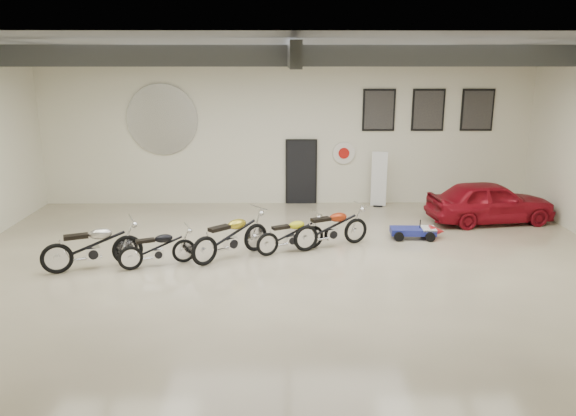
{
  "coord_description": "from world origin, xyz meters",
  "views": [
    {
      "loc": [
        -0.17,
        -12.32,
        4.71
      ],
      "look_at": [
        0.0,
        1.2,
        1.1
      ],
      "focal_mm": 35.0,
      "sensor_mm": 36.0,
      "label": 1
    }
  ],
  "objects_px": {
    "motorcycle_gold": "(231,235)",
    "motorcycle_yellow": "(291,234)",
    "vintage_car": "(490,202)",
    "banner_stand": "(379,179)",
    "motorcycle_red": "(331,227)",
    "motorcycle_silver": "(92,245)",
    "motorcycle_black": "(157,247)",
    "go_kart": "(418,229)"
  },
  "relations": [
    {
      "from": "motorcycle_gold",
      "to": "motorcycle_yellow",
      "type": "distance_m",
      "value": 1.52
    },
    {
      "from": "banner_stand",
      "to": "motorcycle_silver",
      "type": "height_order",
      "value": "banner_stand"
    },
    {
      "from": "motorcycle_silver",
      "to": "motorcycle_red",
      "type": "bearing_deg",
      "value": -7.42
    },
    {
      "from": "motorcycle_silver",
      "to": "go_kart",
      "type": "relative_size",
      "value": 1.5
    },
    {
      "from": "motorcycle_red",
      "to": "motorcycle_gold",
      "type": "bearing_deg",
      "value": 172.24
    },
    {
      "from": "banner_stand",
      "to": "vintage_car",
      "type": "relative_size",
      "value": 0.5
    },
    {
      "from": "banner_stand",
      "to": "vintage_car",
      "type": "distance_m",
      "value": 3.54
    },
    {
      "from": "motorcycle_black",
      "to": "motorcycle_gold",
      "type": "xyz_separation_m",
      "value": [
        1.66,
        0.55,
        0.11
      ]
    },
    {
      "from": "banner_stand",
      "to": "motorcycle_gold",
      "type": "xyz_separation_m",
      "value": [
        -4.41,
        -4.87,
        -0.35
      ]
    },
    {
      "from": "banner_stand",
      "to": "motorcycle_gold",
      "type": "distance_m",
      "value": 6.58
    },
    {
      "from": "banner_stand",
      "to": "motorcycle_black",
      "type": "bearing_deg",
      "value": -129.1
    },
    {
      "from": "motorcycle_red",
      "to": "go_kart",
      "type": "relative_size",
      "value": 1.42
    },
    {
      "from": "motorcycle_yellow",
      "to": "motorcycle_red",
      "type": "distance_m",
      "value": 1.11
    },
    {
      "from": "banner_stand",
      "to": "go_kart",
      "type": "xyz_separation_m",
      "value": [
        0.5,
        -3.4,
        -0.65
      ]
    },
    {
      "from": "motorcycle_silver",
      "to": "vintage_car",
      "type": "xyz_separation_m",
      "value": [
        10.5,
        3.7,
        0.05
      ]
    },
    {
      "from": "go_kart",
      "to": "vintage_car",
      "type": "relative_size",
      "value": 0.4
    },
    {
      "from": "go_kart",
      "to": "vintage_car",
      "type": "bearing_deg",
      "value": 34.24
    },
    {
      "from": "motorcycle_black",
      "to": "vintage_car",
      "type": "height_order",
      "value": "vintage_car"
    },
    {
      "from": "motorcycle_silver",
      "to": "motorcycle_black",
      "type": "xyz_separation_m",
      "value": [
        1.45,
        0.15,
        -0.11
      ]
    },
    {
      "from": "motorcycle_silver",
      "to": "vintage_car",
      "type": "height_order",
      "value": "vintage_car"
    },
    {
      "from": "motorcycle_gold",
      "to": "motorcycle_yellow",
      "type": "height_order",
      "value": "motorcycle_gold"
    },
    {
      "from": "banner_stand",
      "to": "motorcycle_gold",
      "type": "height_order",
      "value": "banner_stand"
    },
    {
      "from": "motorcycle_yellow",
      "to": "vintage_car",
      "type": "bearing_deg",
      "value": -2.9
    },
    {
      "from": "motorcycle_red",
      "to": "motorcycle_silver",
      "type": "bearing_deg",
      "value": 169.86
    },
    {
      "from": "motorcycle_silver",
      "to": "go_kart",
      "type": "bearing_deg",
      "value": -6.95
    },
    {
      "from": "vintage_car",
      "to": "banner_stand",
      "type": "bearing_deg",
      "value": 49.75
    },
    {
      "from": "vintage_car",
      "to": "motorcycle_gold",
      "type": "bearing_deg",
      "value": 104.03
    },
    {
      "from": "banner_stand",
      "to": "motorcycle_gold",
      "type": "relative_size",
      "value": 0.84
    },
    {
      "from": "motorcycle_gold",
      "to": "motorcycle_black",
      "type": "bearing_deg",
      "value": 156.75
    },
    {
      "from": "motorcycle_black",
      "to": "go_kart",
      "type": "bearing_deg",
      "value": -6.25
    },
    {
      "from": "motorcycle_red",
      "to": "banner_stand",
      "type": "bearing_deg",
      "value": 40.27
    },
    {
      "from": "motorcycle_yellow",
      "to": "vintage_car",
      "type": "relative_size",
      "value": 0.5
    },
    {
      "from": "banner_stand",
      "to": "go_kart",
      "type": "height_order",
      "value": "banner_stand"
    },
    {
      "from": "motorcycle_silver",
      "to": "go_kart",
      "type": "distance_m",
      "value": 8.32
    },
    {
      "from": "motorcycle_black",
      "to": "motorcycle_red",
      "type": "relative_size",
      "value": 0.85
    },
    {
      "from": "banner_stand",
      "to": "vintage_car",
      "type": "height_order",
      "value": "banner_stand"
    },
    {
      "from": "motorcycle_silver",
      "to": "vintage_car",
      "type": "bearing_deg",
      "value": -2.75
    },
    {
      "from": "motorcycle_black",
      "to": "motorcycle_yellow",
      "type": "xyz_separation_m",
      "value": [
        3.12,
        0.96,
        0.02
      ]
    },
    {
      "from": "motorcycle_gold",
      "to": "go_kart",
      "type": "bearing_deg",
      "value": -24.86
    },
    {
      "from": "motorcycle_yellow",
      "to": "motorcycle_red",
      "type": "xyz_separation_m",
      "value": [
        1.05,
        0.36,
        0.07
      ]
    },
    {
      "from": "motorcycle_silver",
      "to": "motorcycle_black",
      "type": "height_order",
      "value": "motorcycle_silver"
    },
    {
      "from": "motorcycle_gold",
      "to": "vintage_car",
      "type": "distance_m",
      "value": 7.98
    }
  ]
}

